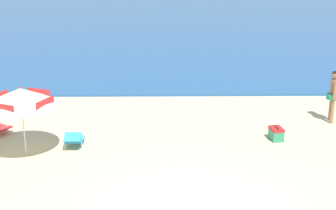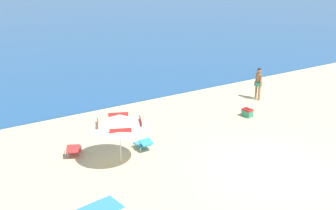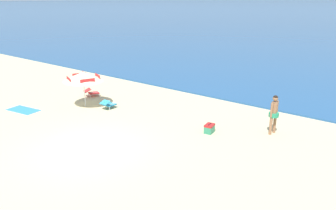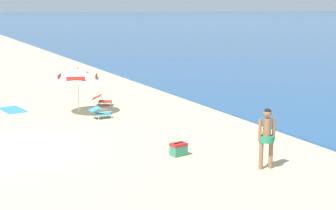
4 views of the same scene
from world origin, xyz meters
TOP-DOWN VIEW (x-y plane):
  - beach_umbrella_striped_main at (-4.45, 3.40)m, footprint 2.66×2.65m
  - lounge_chair_beside_umbrella at (-3.16, 3.94)m, footprint 0.60×0.88m
  - person_standing_near_shore at (5.20, 6.12)m, footprint 0.44×0.52m
  - cooler_box at (2.95, 4.46)m, footprint 0.42×0.54m

SIDE VIEW (x-z plane):
  - cooler_box at x=2.95m, z-range -0.01..0.42m
  - lounge_chair_beside_umbrella at x=-3.16m, z-range 0.03..0.53m
  - person_standing_near_shore at x=5.20m, z-range 0.14..1.92m
  - beach_umbrella_striped_main at x=-4.45m, z-range 0.71..2.74m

